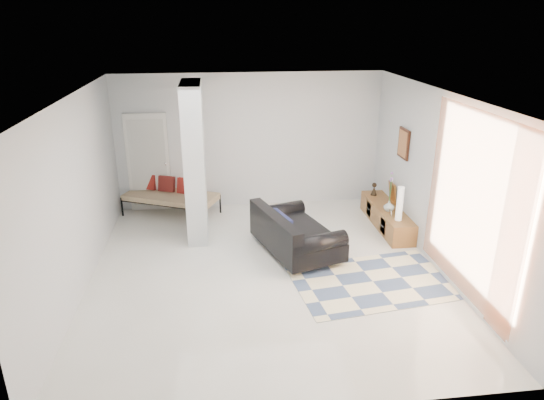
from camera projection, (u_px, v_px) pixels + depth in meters
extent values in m
plane|color=beige|center=(266.00, 271.00, 7.80)|extent=(6.00, 6.00, 0.00)
plane|color=white|center=(265.00, 95.00, 6.81)|extent=(6.00, 6.00, 0.00)
plane|color=silver|center=(250.00, 141.00, 10.09)|extent=(6.00, 0.00, 6.00)
plane|color=silver|center=(300.00, 296.00, 4.52)|extent=(6.00, 0.00, 6.00)
plane|color=silver|center=(76.00, 197.00, 6.99)|extent=(0.00, 6.00, 6.00)
plane|color=silver|center=(439.00, 182.00, 7.62)|extent=(0.00, 6.00, 6.00)
cube|color=silver|center=(195.00, 162.00, 8.66)|extent=(0.35, 1.20, 2.80)
cube|color=white|center=(148.00, 163.00, 9.95)|extent=(0.85, 0.06, 2.04)
plane|color=#D86C39|center=(471.00, 206.00, 6.52)|extent=(0.00, 2.55, 2.55)
cube|color=#3B1C10|center=(404.00, 144.00, 8.89)|extent=(0.04, 0.45, 0.55)
cube|color=brown|center=(387.00, 217.00, 9.39)|extent=(0.45, 1.93, 0.40)
cube|color=#3B1C10|center=(383.00, 226.00, 8.96)|extent=(0.02, 0.26, 0.28)
cube|color=#3B1C10|center=(369.00, 209.00, 9.76)|extent=(0.02, 0.26, 0.28)
cube|color=#BC7C37|center=(392.00, 192.00, 9.51)|extent=(0.09, 0.32, 0.40)
cube|color=silver|center=(390.00, 213.00, 8.88)|extent=(0.04, 0.10, 0.12)
cylinder|color=silver|center=(294.00, 273.00, 7.64)|extent=(0.05, 0.05, 0.10)
cylinder|color=silver|center=(258.00, 237.00, 8.90)|extent=(0.05, 0.05, 0.10)
cylinder|color=silver|center=(339.00, 262.00, 7.97)|extent=(0.05, 0.05, 0.10)
cylinder|color=silver|center=(298.00, 229.00, 9.22)|extent=(0.05, 0.05, 0.10)
cube|color=black|center=(296.00, 238.00, 8.36)|extent=(1.50, 1.95, 0.30)
cube|color=black|center=(275.00, 225.00, 8.08)|extent=(0.71, 1.69, 0.36)
cylinder|color=black|center=(318.00, 243.00, 7.65)|extent=(1.02, 0.56, 0.28)
cylinder|color=black|center=(278.00, 211.00, 8.90)|extent=(1.02, 0.56, 0.28)
cube|color=black|center=(281.00, 223.00, 8.12)|extent=(0.33, 0.64, 0.31)
cylinder|color=black|center=(122.00, 207.00, 9.88)|extent=(0.04, 0.04, 0.40)
cylinder|color=black|center=(204.00, 217.00, 9.35)|extent=(0.04, 0.04, 0.40)
cylinder|color=black|center=(142.00, 194.00, 10.56)|extent=(0.04, 0.04, 0.40)
cylinder|color=black|center=(220.00, 204.00, 10.03)|extent=(0.04, 0.04, 0.40)
cube|color=beige|center=(171.00, 197.00, 9.89)|extent=(2.02, 1.49, 0.12)
cube|color=maroon|center=(148.00, 182.00, 10.12)|extent=(0.38, 0.29, 0.33)
cube|color=maroon|center=(167.00, 184.00, 9.99)|extent=(0.38, 0.29, 0.33)
cube|color=maroon|center=(186.00, 186.00, 9.87)|extent=(0.38, 0.29, 0.33)
cube|color=beige|center=(373.00, 282.00, 7.47)|extent=(2.59, 1.90, 0.01)
cylinder|color=beige|center=(400.00, 204.00, 8.63)|extent=(0.11, 0.11, 0.63)
imported|color=silver|center=(389.00, 206.00, 9.09)|extent=(0.21, 0.21, 0.21)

